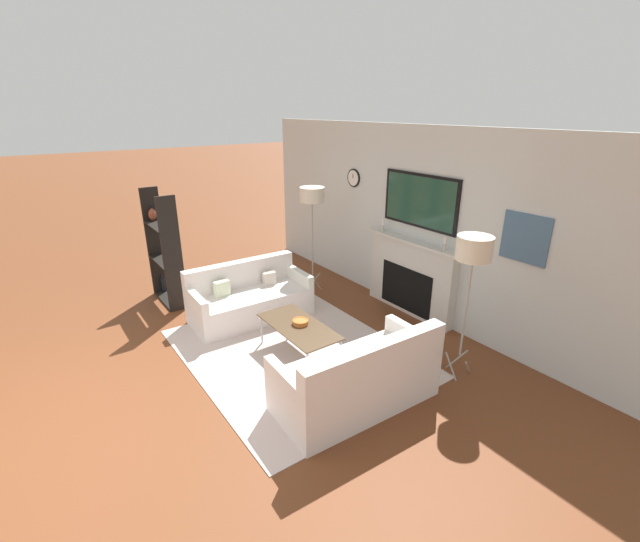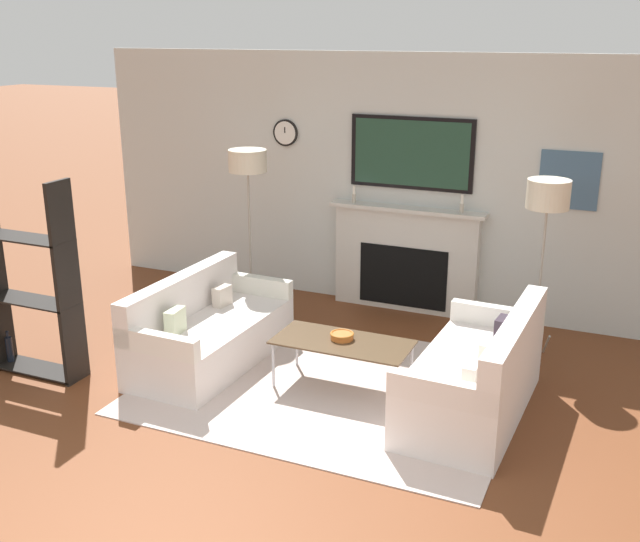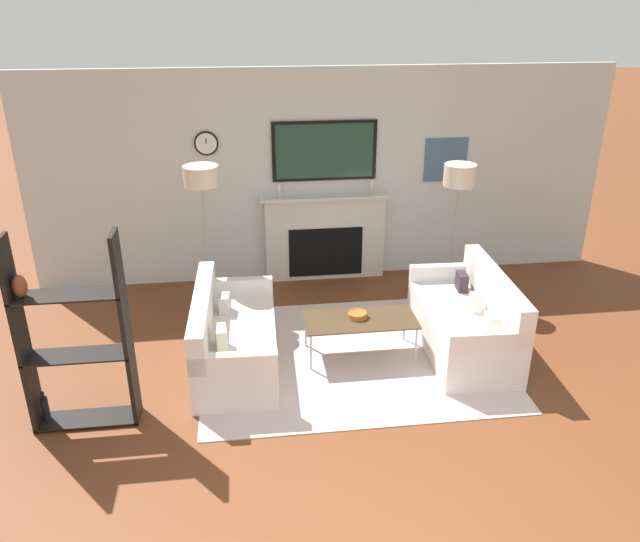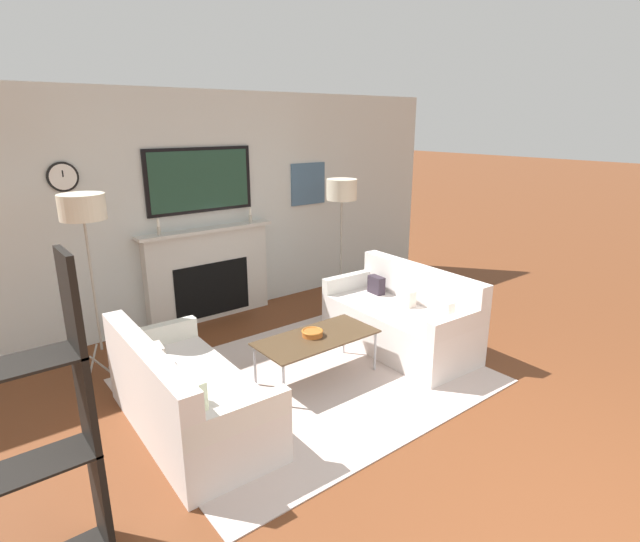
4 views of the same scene
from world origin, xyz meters
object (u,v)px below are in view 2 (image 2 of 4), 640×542
object	(u,v)px
couch_right	(477,379)
floor_lamp_right	(548,197)
coffee_table	(343,344)
floor_lamp_left	(248,164)
decorative_bowl	(342,336)
couch_left	(207,333)
shelf_unit	(27,281)

from	to	relation	value
couch_right	floor_lamp_right	size ratio (longest dim) A/B	1.02
coffee_table	floor_lamp_left	size ratio (longest dim) A/B	0.66
decorative_bowl	couch_right	bearing A→B (deg)	-2.74
couch_left	decorative_bowl	size ratio (longest dim) A/B	8.45
couch_left	coffee_table	world-z (taller)	couch_left
floor_lamp_left	shelf_unit	distance (m)	2.45
couch_right	shelf_unit	distance (m)	3.87
decorative_bowl	shelf_unit	world-z (taller)	shelf_unit
floor_lamp_left	couch_right	bearing A→B (deg)	-25.78
couch_left	floor_lamp_right	bearing A→B (deg)	25.72
floor_lamp_right	shelf_unit	xyz separation A→B (m)	(-4.01, -2.09, -0.67)
couch_left	floor_lamp_right	distance (m)	3.26
couch_right	floor_lamp_left	size ratio (longest dim) A/B	0.97
coffee_table	floor_lamp_right	world-z (taller)	floor_lamp_right
coffee_table	decorative_bowl	world-z (taller)	decorative_bowl
coffee_table	floor_lamp_left	distance (m)	2.37
couch_right	floor_lamp_right	xyz separation A→B (m)	(0.26, 1.31, 1.21)
coffee_table	couch_right	bearing A→B (deg)	-0.79
decorative_bowl	floor_lamp_right	xyz separation A→B (m)	(1.42, 1.26, 1.06)
decorative_bowl	floor_lamp_right	world-z (taller)	floor_lamp_right
couch_left	coffee_table	distance (m)	1.32
couch_right	floor_lamp_left	world-z (taller)	floor_lamp_left
couch_left	couch_right	world-z (taller)	couch_right
couch_left	floor_lamp_left	bearing A→B (deg)	101.21
floor_lamp_left	shelf_unit	bearing A→B (deg)	-116.30
shelf_unit	coffee_table	bearing A→B (deg)	16.97
couch_left	decorative_bowl	world-z (taller)	couch_left
couch_right	floor_lamp_right	world-z (taller)	floor_lamp_right
couch_right	coffee_table	world-z (taller)	couch_right
couch_left	floor_lamp_left	distance (m)	1.88
couch_left	coffee_table	bearing A→B (deg)	0.57
floor_lamp_right	shelf_unit	size ratio (longest dim) A/B	0.95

